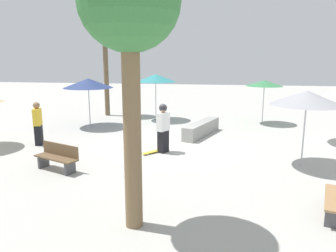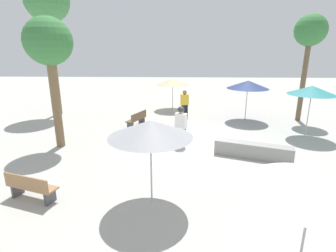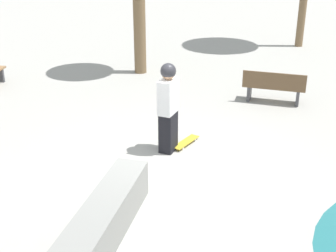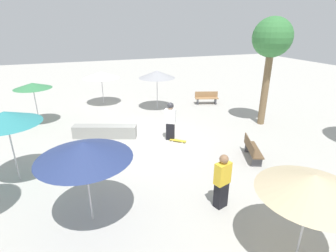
# 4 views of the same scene
# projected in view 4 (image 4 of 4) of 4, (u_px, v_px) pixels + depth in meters

# --- Properties ---
(ground_plane) EXTENTS (60.00, 60.00, 0.00)m
(ground_plane) POSITION_uv_depth(u_px,v_px,m) (153.00, 141.00, 12.64)
(ground_plane) COLOR #B2AFA8
(skater_main) EXTENTS (0.57, 0.48, 1.87)m
(skater_main) POSITION_uv_depth(u_px,v_px,m) (170.00, 120.00, 12.47)
(skater_main) COLOR black
(skater_main) RESTS_ON ground_plane
(skateboard) EXTENTS (0.74, 0.67, 0.07)m
(skateboard) POSITION_uv_depth(u_px,v_px,m) (178.00, 141.00, 12.55)
(skateboard) COLOR gold
(skateboard) RESTS_ON ground_plane
(concrete_ledge) EXTENTS (3.10, 1.58, 0.62)m
(concrete_ledge) POSITION_uv_depth(u_px,v_px,m) (105.00, 131.00, 12.94)
(concrete_ledge) COLOR gray
(concrete_ledge) RESTS_ON ground_plane
(bench_near) EXTENTS (1.66, 0.90, 0.85)m
(bench_near) POSITION_uv_depth(u_px,v_px,m) (206.00, 98.00, 18.27)
(bench_near) COLOR #47474C
(bench_near) RESTS_ON ground_plane
(bench_far) EXTENTS (1.03, 1.64, 0.85)m
(bench_far) POSITION_uv_depth(u_px,v_px,m) (252.00, 150.00, 10.83)
(bench_far) COLOR #47474C
(bench_far) RESTS_ON ground_plane
(shade_umbrella_green) EXTENTS (1.95, 1.95, 2.34)m
(shade_umbrella_green) POSITION_uv_depth(u_px,v_px,m) (32.00, 86.00, 13.98)
(shade_umbrella_green) COLOR #B7B7BC
(shade_umbrella_green) RESTS_ON ground_plane
(shade_umbrella_tan) EXTENTS (2.42, 2.42, 2.28)m
(shade_umbrella_tan) POSITION_uv_depth(u_px,v_px,m) (313.00, 184.00, 5.70)
(shade_umbrella_tan) COLOR #B7B7BC
(shade_umbrella_tan) RESTS_ON ground_plane
(shade_umbrella_grey) EXTENTS (2.31, 2.31, 2.52)m
(shade_umbrella_grey) POSITION_uv_depth(u_px,v_px,m) (157.00, 74.00, 16.51)
(shade_umbrella_grey) COLOR #B7B7BC
(shade_umbrella_grey) RESTS_ON ground_plane
(shade_umbrella_teal) EXTENTS (2.26, 2.26, 2.61)m
(shade_umbrella_teal) POSITION_uv_depth(u_px,v_px,m) (5.00, 118.00, 8.66)
(shade_umbrella_teal) COLOR #B7B7BC
(shade_umbrella_teal) RESTS_ON ground_plane
(shade_umbrella_white) EXTENTS (2.45, 2.45, 2.25)m
(shade_umbrella_white) POSITION_uv_depth(u_px,v_px,m) (101.00, 75.00, 17.59)
(shade_umbrella_white) COLOR #B7B7BC
(shade_umbrella_white) RESTS_ON ground_plane
(shade_umbrella_navy) EXTENTS (2.52, 2.52, 2.49)m
(shade_umbrella_navy) POSITION_uv_depth(u_px,v_px,m) (84.00, 150.00, 6.76)
(shade_umbrella_navy) COLOR #B7B7BC
(shade_umbrella_navy) RESTS_ON ground_plane
(palm_tree_right) EXTENTS (1.99, 1.99, 5.64)m
(palm_tree_right) POSITION_uv_depth(u_px,v_px,m) (272.00, 41.00, 13.20)
(palm_tree_right) COLOR brown
(palm_tree_right) RESTS_ON ground_plane
(bystander_watching) EXTENTS (0.54, 0.40, 1.78)m
(bystander_watching) POSITION_uv_depth(u_px,v_px,m) (222.00, 181.00, 7.84)
(bystander_watching) COLOR black
(bystander_watching) RESTS_ON ground_plane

